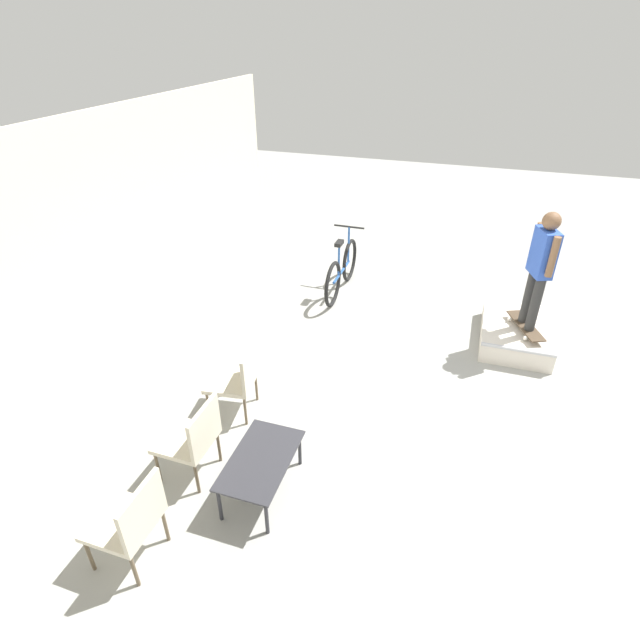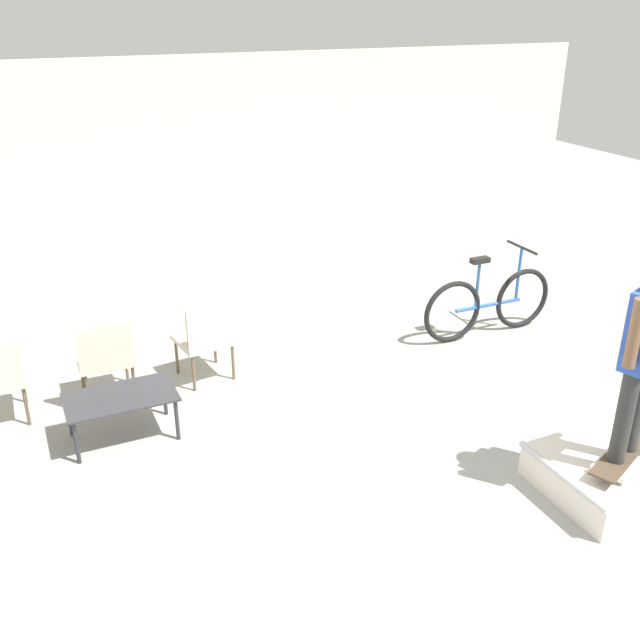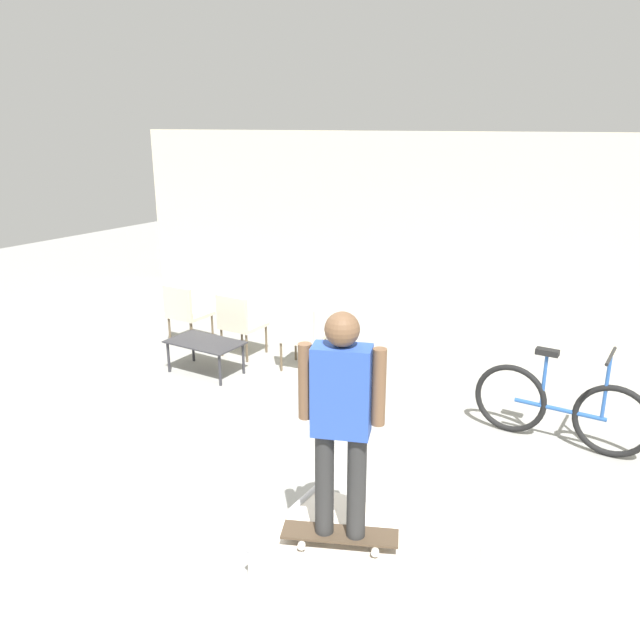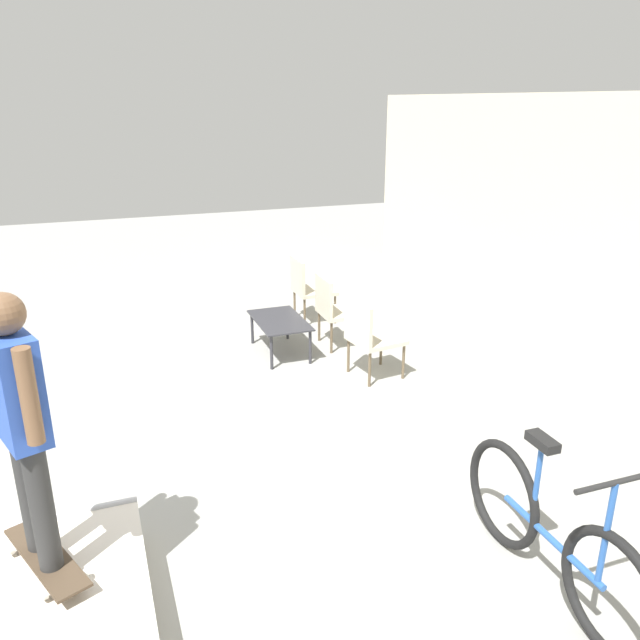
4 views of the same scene
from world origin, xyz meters
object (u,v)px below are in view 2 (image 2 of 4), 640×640
coffee_table (121,401)px  skateboard_on_ramp (621,455)px  skate_ramp_box (624,469)px  bicycle (488,303)px  patio_chair_center (105,355)px  patio_chair_right (206,336)px

coffee_table → skateboard_on_ramp: bearing=-36.0°
skate_ramp_box → bicycle: 2.91m
skateboard_on_ramp → patio_chair_center: patio_chair_center is taller
patio_chair_center → bicycle: bearing=176.7°
skateboard_on_ramp → patio_chair_right: 3.99m
skateboard_on_ramp → coffee_table: (-3.40, 2.47, 0.00)m
skateboard_on_ramp → bicycle: size_ratio=0.48×
skate_ramp_box → patio_chair_center: patio_chair_center is taller
patio_chair_center → skateboard_on_ramp: bearing=137.6°
patio_chair_right → bicycle: size_ratio=0.51×
skateboard_on_ramp → coffee_table: 4.20m
coffee_table → patio_chair_right: 1.24m
skateboard_on_ramp → bicycle: bicycle is taller
patio_chair_center → patio_chair_right: same height
patio_chair_right → skateboard_on_ramp: bearing=119.0°
skate_ramp_box → coffee_table: coffee_table is taller
coffee_table → skate_ramp_box: bearing=-33.8°
skate_ramp_box → bicycle: size_ratio=0.80×
skate_ramp_box → bicycle: bearing=75.4°
skate_ramp_box → coffee_table: 4.30m
coffee_table → bicycle: 4.32m
patio_chair_center → patio_chair_right: 1.00m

